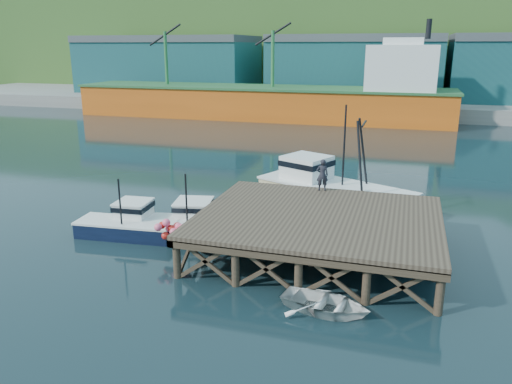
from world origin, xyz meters
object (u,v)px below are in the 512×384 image
at_px(boat_black, 191,222).
at_px(dockworker, 322,175).
at_px(boat_navy, 129,223).
at_px(dinghy, 326,303).
at_px(trawler, 331,189).

relative_size(boat_black, dockworker, 3.38).
relative_size(boat_navy, boat_black, 0.90).
xyz_separation_m(boat_black, dinghy, (8.80, -6.50, -0.31)).
bearing_deg(dockworker, dinghy, 87.98).
bearing_deg(trawler, boat_black, -111.82).
xyz_separation_m(boat_black, dockworker, (6.82, 3.70, 2.38)).
xyz_separation_m(trawler, dinghy, (1.84, -13.13, -1.04)).
relative_size(boat_black, trawler, 0.59).
xyz_separation_m(boat_navy, dinghy, (12.08, -5.28, -0.33)).
height_order(trawler, dockworker, trawler).
bearing_deg(trawler, dockworker, -68.26).
bearing_deg(trawler, boat_navy, -117.93).
relative_size(boat_navy, dinghy, 1.58).
distance_m(boat_navy, dinghy, 13.19).
xyz_separation_m(boat_navy, trawler, (10.25, 7.86, 0.71)).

